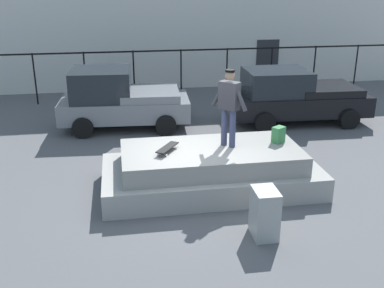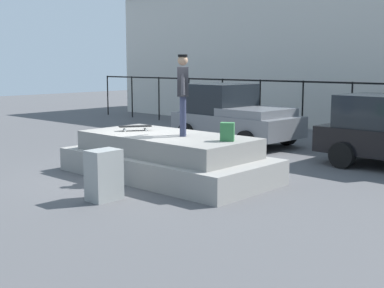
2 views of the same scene
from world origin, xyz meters
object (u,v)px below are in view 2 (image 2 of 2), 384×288
(skateboarder, at_px, (183,89))
(skateboard, at_px, (135,127))
(car_grey_pickup_near, at_px, (232,115))
(utility_box, at_px, (104,175))
(backpack, at_px, (227,132))

(skateboarder, height_order, skateboard, skateboarder)
(car_grey_pickup_near, relative_size, utility_box, 4.35)
(utility_box, bearing_deg, skateboarder, 94.57)
(skateboarder, height_order, backpack, skateboarder)
(skateboarder, relative_size, backpack, 4.64)
(backpack, distance_m, utility_box, 2.67)
(car_grey_pickup_near, bearing_deg, backpack, -52.98)
(skateboard, bearing_deg, skateboarder, 6.14)
(car_grey_pickup_near, bearing_deg, utility_box, -70.39)
(skateboarder, xyz_separation_m, backpack, (1.21, 0.04, -0.84))
(skateboarder, height_order, utility_box, skateboarder)
(backpack, bearing_deg, car_grey_pickup_near, -85.53)
(backpack, xyz_separation_m, utility_box, (-1.06, -2.35, -0.68))
(backpack, height_order, car_grey_pickup_near, car_grey_pickup_near)
(skateboarder, xyz_separation_m, skateboard, (-1.41, -0.15, -0.93))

